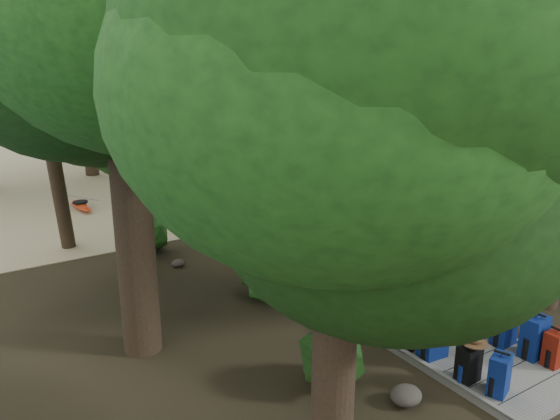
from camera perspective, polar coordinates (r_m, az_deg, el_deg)
ground at (r=12.13m, az=6.83°, el=-8.18°), size 120.00×120.00×0.00m
sand_beach at (r=25.95m, az=-16.24°, el=4.49°), size 40.00×22.00×0.02m
boardwalk at (r=12.83m, az=3.99°, el=-6.42°), size 2.00×12.00×0.12m
backpack_left_a at (r=8.94m, az=21.98°, el=-15.48°), size 0.43×0.37×0.68m
backpack_left_b at (r=9.09m, az=19.12°, el=-14.73°), size 0.37×0.27×0.65m
backpack_left_c at (r=9.54m, az=15.77°, el=-12.39°), size 0.45×0.34×0.80m
backpack_left_d at (r=10.19m, az=10.46°, el=-10.91°), size 0.42×0.37×0.54m
backpack_right_a at (r=10.03m, az=26.85°, el=-12.63°), size 0.36×0.26×0.64m
backpack_right_b at (r=10.10m, az=25.07°, el=-11.72°), size 0.46×0.34×0.79m
backpack_right_c at (r=10.32m, az=22.40°, el=-11.08°), size 0.42×0.31×0.69m
backpack_right_d at (r=10.63m, az=19.33°, el=-10.21°), size 0.45×0.37×0.60m
duffel_right_khaki at (r=11.05m, az=17.24°, el=-9.42°), size 0.69×0.79×0.44m
duffel_right_black at (r=11.34m, az=14.92°, el=-8.57°), size 0.63×0.80×0.44m
suitcase_on_boardwalk at (r=9.77m, az=13.67°, el=-12.25°), size 0.41×0.30×0.57m
lone_suitcase_on_sand at (r=18.45m, az=-8.11°, el=1.53°), size 0.44×0.25×0.69m
hat_brown at (r=8.90m, az=19.69°, el=-12.61°), size 0.40×0.40×0.12m
hat_white at (r=9.33m, az=15.96°, el=-9.94°), size 0.32×0.32×0.11m
kayak at (r=19.02m, az=-20.14°, el=0.60°), size 0.99×3.54×0.35m
sun_lounger at (r=21.13m, az=-4.13°, el=3.37°), size 0.72×1.84×0.58m
tree_right_c at (r=15.27m, az=12.25°, el=12.25°), size 4.65×4.65×8.06m
tree_right_d at (r=18.02m, az=12.11°, el=17.90°), size 6.14×6.14×11.25m
tree_right_e at (r=18.74m, az=4.25°, el=13.04°), size 4.41×4.41×7.93m
tree_right_f at (r=22.85m, az=4.06°, el=15.49°), size 5.29×5.29×9.44m
tree_left_a at (r=5.48m, az=6.13°, el=-0.15°), size 4.14×4.14×6.90m
tree_left_b at (r=8.81m, az=-16.14°, el=13.02°), size 5.10×5.10×9.18m
tree_left_c at (r=12.52m, az=-15.58°, el=9.12°), size 4.10×4.10×7.14m
tree_back_a at (r=23.79m, az=-19.87°, el=12.82°), size 4.59×4.59×7.94m
tree_back_b at (r=25.59m, az=-13.37°, el=16.51°), size 5.95×5.95×10.62m
tree_back_c at (r=27.12m, az=-7.38°, el=16.02°), size 5.51×5.51×9.93m
palm_right_a at (r=17.45m, az=1.46°, el=12.37°), size 4.49×4.49×7.65m
palm_right_b at (r=22.25m, az=-1.16°, el=15.44°), size 4.86×4.86×9.38m
palm_right_c at (r=23.24m, az=-9.29°, el=12.74°), size 4.61×4.61×7.33m
palm_left_a at (r=14.64m, az=-23.79°, el=10.81°), size 4.97×4.97×7.90m
rock_left_a at (r=8.66m, az=13.04°, el=-18.34°), size 0.49×0.44×0.27m
rock_left_b at (r=9.10m, az=3.63°, el=-16.26°), size 0.37×0.34×0.21m
rock_left_c at (r=11.85m, az=-1.95°, el=-8.02°), size 0.44×0.40×0.24m
rock_left_d at (r=13.44m, az=-10.61°, el=-5.46°), size 0.32×0.29×0.17m
rock_right_a at (r=11.08m, az=25.36°, el=-11.55°), size 0.42×0.38×0.23m
rock_right_b at (r=13.19m, az=20.19°, el=-6.50°), size 0.44×0.39×0.24m
rock_right_c at (r=14.27m, az=6.61°, el=-3.99°), size 0.31×0.28×0.17m
rock_right_d at (r=17.05m, az=4.69°, el=-0.34°), size 0.54×0.49×0.30m
shrub_left_a at (r=8.66m, az=5.25°, el=-15.04°), size 1.11×1.11×1.00m
shrub_left_b at (r=11.41m, az=-1.95°, el=-7.38°), size 0.93×0.93×0.84m
shrub_left_c at (r=14.40m, az=-13.66°, el=-2.56°), size 1.04×1.04×0.93m
shrub_right_a at (r=12.26m, az=21.61°, el=-6.74°), size 0.99×0.99×0.89m
shrub_right_b at (r=14.48m, az=9.73°, el=-2.05°), size 1.13×1.13×1.01m
shrub_right_c at (r=17.14m, az=1.26°, el=0.50°), size 0.78×0.78×0.70m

